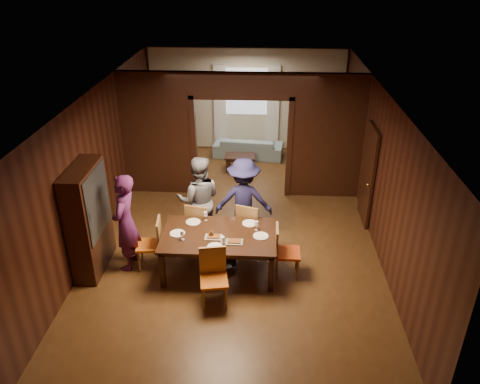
# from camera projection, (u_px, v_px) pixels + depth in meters

# --- Properties ---
(floor) EXTENTS (9.00, 9.00, 0.00)m
(floor) POSITION_uv_depth(u_px,v_px,m) (237.00, 227.00, 9.88)
(floor) COLOR #4E2F16
(floor) RESTS_ON ground
(ceiling) EXTENTS (5.50, 9.00, 0.02)m
(ceiling) POSITION_uv_depth(u_px,v_px,m) (237.00, 92.00, 8.55)
(ceiling) COLOR silver
(ceiling) RESTS_ON room_walls
(room_walls) EXTENTS (5.52, 9.01, 2.90)m
(room_walls) POSITION_uv_depth(u_px,v_px,m) (242.00, 129.00, 10.86)
(room_walls) COLOR black
(room_walls) RESTS_ON floor
(person_purple) EXTENTS (0.48, 0.70, 1.83)m
(person_purple) POSITION_uv_depth(u_px,v_px,m) (125.00, 223.00, 8.28)
(person_purple) COLOR #541C53
(person_purple) RESTS_ON floor
(person_grey) EXTENTS (0.94, 0.77, 1.80)m
(person_grey) POSITION_uv_depth(u_px,v_px,m) (199.00, 200.00, 9.07)
(person_grey) COLOR slate
(person_grey) RESTS_ON floor
(person_navy) EXTENTS (1.13, 0.66, 1.74)m
(person_navy) POSITION_uv_depth(u_px,v_px,m) (244.00, 200.00, 9.11)
(person_navy) COLOR #1D1C46
(person_navy) RESTS_ON floor
(sofa) EXTENTS (1.99, 0.96, 0.56)m
(sofa) POSITION_uv_depth(u_px,v_px,m) (248.00, 147.00, 13.16)
(sofa) COLOR #83A3AB
(sofa) RESTS_ON floor
(serving_bowl) EXTENTS (0.34, 0.34, 0.08)m
(serving_bowl) POSITION_uv_depth(u_px,v_px,m) (227.00, 230.00, 8.28)
(serving_bowl) COLOR black
(serving_bowl) RESTS_ON dining_table
(dining_table) EXTENTS (2.02, 1.25, 0.76)m
(dining_table) POSITION_uv_depth(u_px,v_px,m) (219.00, 252.00, 8.41)
(dining_table) COLOR black
(dining_table) RESTS_ON floor
(coffee_table) EXTENTS (0.80, 0.50, 0.40)m
(coffee_table) POSITION_uv_depth(u_px,v_px,m) (240.00, 162.00, 12.42)
(coffee_table) COLOR black
(coffee_table) RESTS_ON floor
(chair_left) EXTENTS (0.49, 0.49, 0.97)m
(chair_left) POSITION_uv_depth(u_px,v_px,m) (149.00, 244.00, 8.47)
(chair_left) COLOR orange
(chair_left) RESTS_ON floor
(chair_right) EXTENTS (0.44, 0.44, 0.97)m
(chair_right) POSITION_uv_depth(u_px,v_px,m) (288.00, 251.00, 8.25)
(chair_right) COLOR #CB4513
(chair_right) RESTS_ON floor
(chair_far_l) EXTENTS (0.51, 0.51, 0.97)m
(chair_far_l) POSITION_uv_depth(u_px,v_px,m) (200.00, 223.00, 9.09)
(chair_far_l) COLOR red
(chair_far_l) RESTS_ON floor
(chair_far_r) EXTENTS (0.55, 0.55, 0.97)m
(chair_far_r) POSITION_uv_depth(u_px,v_px,m) (250.00, 224.00, 9.07)
(chair_far_r) COLOR red
(chair_far_r) RESTS_ON floor
(chair_near) EXTENTS (0.51, 0.51, 0.97)m
(chair_near) POSITION_uv_depth(u_px,v_px,m) (214.00, 279.00, 7.55)
(chair_near) COLOR #C35912
(chair_near) RESTS_ON floor
(hutch) EXTENTS (0.40, 1.20, 2.00)m
(hutch) POSITION_uv_depth(u_px,v_px,m) (89.00, 220.00, 8.21)
(hutch) COLOR black
(hutch) RESTS_ON floor
(door_right) EXTENTS (0.06, 0.90, 2.10)m
(door_right) POSITION_uv_depth(u_px,v_px,m) (368.00, 175.00, 9.71)
(door_right) COLOR black
(door_right) RESTS_ON floor
(window_far) EXTENTS (1.20, 0.03, 1.30)m
(window_far) POSITION_uv_depth(u_px,v_px,m) (247.00, 92.00, 13.04)
(window_far) COLOR silver
(window_far) RESTS_ON back_wall
(curtain_left) EXTENTS (0.35, 0.06, 2.40)m
(curtain_left) POSITION_uv_depth(u_px,v_px,m) (220.00, 107.00, 13.24)
(curtain_left) COLOR white
(curtain_left) RESTS_ON back_wall
(curtain_right) EXTENTS (0.35, 0.06, 2.40)m
(curtain_right) POSITION_uv_depth(u_px,v_px,m) (273.00, 108.00, 13.17)
(curtain_right) COLOR white
(curtain_right) RESTS_ON back_wall
(plate_left) EXTENTS (0.27, 0.27, 0.01)m
(plate_left) POSITION_uv_depth(u_px,v_px,m) (177.00, 233.00, 8.25)
(plate_left) COLOR white
(plate_left) RESTS_ON dining_table
(plate_far_l) EXTENTS (0.27, 0.27, 0.01)m
(plate_far_l) POSITION_uv_depth(u_px,v_px,m) (193.00, 222.00, 8.60)
(plate_far_l) COLOR white
(plate_far_l) RESTS_ON dining_table
(plate_far_r) EXTENTS (0.27, 0.27, 0.01)m
(plate_far_r) POSITION_uv_depth(u_px,v_px,m) (250.00, 223.00, 8.55)
(plate_far_r) COLOR white
(plate_far_r) RESTS_ON dining_table
(plate_right) EXTENTS (0.27, 0.27, 0.01)m
(plate_right) POSITION_uv_depth(u_px,v_px,m) (261.00, 236.00, 8.17)
(plate_right) COLOR white
(plate_right) RESTS_ON dining_table
(plate_near) EXTENTS (0.27, 0.27, 0.01)m
(plate_near) POSITION_uv_depth(u_px,v_px,m) (215.00, 247.00, 7.87)
(plate_near) COLOR white
(plate_near) RESTS_ON dining_table
(platter_a) EXTENTS (0.30, 0.20, 0.04)m
(platter_a) POSITION_uv_depth(u_px,v_px,m) (214.00, 237.00, 8.13)
(platter_a) COLOR gray
(platter_a) RESTS_ON dining_table
(platter_b) EXTENTS (0.30, 0.20, 0.04)m
(platter_b) POSITION_uv_depth(u_px,v_px,m) (234.00, 241.00, 8.00)
(platter_b) COLOR slate
(platter_b) RESTS_ON dining_table
(wineglass_left) EXTENTS (0.08, 0.08, 0.18)m
(wineglass_left) POSITION_uv_depth(u_px,v_px,m) (182.00, 235.00, 8.04)
(wineglass_left) COLOR silver
(wineglass_left) RESTS_ON dining_table
(wineglass_far) EXTENTS (0.08, 0.08, 0.18)m
(wineglass_far) POSITION_uv_depth(u_px,v_px,m) (206.00, 216.00, 8.62)
(wineglass_far) COLOR white
(wineglass_far) RESTS_ON dining_table
(wineglass_right) EXTENTS (0.08, 0.08, 0.18)m
(wineglass_right) POSITION_uv_depth(u_px,v_px,m) (257.00, 226.00, 8.32)
(wineglass_right) COLOR white
(wineglass_right) RESTS_ON dining_table
(tumbler) EXTENTS (0.07, 0.07, 0.14)m
(tumbler) POSITION_uv_depth(u_px,v_px,m) (223.00, 240.00, 7.94)
(tumbler) COLOR silver
(tumbler) RESTS_ON dining_table
(condiment_jar) EXTENTS (0.08, 0.08, 0.11)m
(condiment_jar) POSITION_uv_depth(u_px,v_px,m) (211.00, 234.00, 8.14)
(condiment_jar) COLOR #4D2812
(condiment_jar) RESTS_ON dining_table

